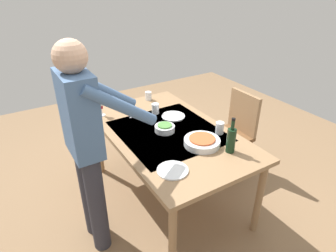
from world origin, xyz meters
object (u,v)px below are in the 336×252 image
Objects in this scene: dining_table at (168,138)px; serving_bowl_pasta at (202,142)px; water_cup_near_right at (155,109)px; side_bowl_salad at (165,128)px; person_server at (86,141)px; water_cup_far_right at (120,100)px; water_cup_near_left at (220,128)px; water_cup_far_left at (148,96)px; dinner_plate_near at (173,170)px; wine_bottle at (231,140)px; wine_glass_left at (101,106)px; chair_near at (235,128)px; dinner_plate_far at (173,116)px.

serving_bowl_pasta reaches higher than dining_table.
water_cup_near_right reaches higher than side_bowl_salad.
water_cup_far_right is (0.88, -0.62, -0.14)m from person_server.
water_cup_near_left is 1.02× the size of water_cup_near_right.
water_cup_far_right is 0.60× the size of side_bowl_salad.
serving_bowl_pasta and side_bowl_salad have the same top height.
water_cup_far_left is 1.33m from dinner_plate_near.
serving_bowl_pasta is at bearing 34.68° from wine_bottle.
water_cup_far_right is at bearing -60.12° from wine_glass_left.
serving_bowl_pasta is (-0.38, 0.77, 0.27)m from chair_near.
dining_table is at bearing 92.12° from chair_near.
water_cup_near_left is 0.47× the size of dinner_plate_near.
dinner_plate_near and dinner_plate_far have the same top height.
water_cup_near_right is 0.44m from water_cup_far_right.
water_cup_near_left is at bearing -160.63° from dinner_plate_far.
water_cup_far_left is (1.00, 0.18, -0.01)m from water_cup_near_left.
wine_bottle is at bearing -92.22° from dinner_plate_near.
chair_near is 1.02m from water_cup_far_left.
dining_table is 15.52× the size of water_cup_far_right.
water_cup_far_right is at bearing 84.46° from water_cup_far_left.
serving_bowl_pasta is at bearing -152.06° from wine_glass_left.
wine_bottle is 0.30m from water_cup_near_left.
dining_table is 0.81m from person_server.
wine_glass_left is 0.72m from dinner_plate_far.
dinner_plate_near is at bearing 87.78° from wine_bottle.
dining_table is at bearing 165.65° from water_cup_far_left.
water_cup_near_right is (0.34, 0.80, 0.29)m from chair_near.
dinner_plate_near is at bearing 147.48° from dinner_plate_far.
serving_bowl_pasta is (-0.73, -0.04, -0.02)m from water_cup_near_right.
water_cup_far_left is at bearing 2.81° from wine_bottle.
wine_glass_left is 0.60m from water_cup_far_left.
dinner_plate_far is (0.21, -0.22, -0.03)m from side_bowl_salad.
wine_glass_left is 0.53m from water_cup_near_right.
side_bowl_salad is (0.13, -0.73, -0.16)m from person_server.
wine_glass_left reaches higher than dining_table.
water_cup_near_right is 0.59× the size of side_bowl_salad.
water_cup_near_right is (0.38, -0.08, 0.12)m from dining_table.
water_cup_near_left is 0.52m from dinner_plate_far.
chair_near is (0.03, -0.88, -0.17)m from dining_table.
water_cup_near_right is at bearing 10.43° from wine_bottle.
water_cup_far_left is (0.73, -0.19, 0.12)m from dining_table.
water_cup_far_left is at bearing -16.96° from water_cup_near_right.
water_cup_near_right is 0.98× the size of water_cup_far_right.
chair_near is 0.54× the size of person_server.
chair_near is 6.03× the size of wine_glass_left.
person_server is 15.98× the size of water_cup_near_right.
wine_bottle reaches higher than dining_table.
dining_table is 18.02× the size of water_cup_far_left.
chair_near is at bearing -59.11° from water_cup_near_left.
chair_near is at bearing -64.41° from dinner_plate_near.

